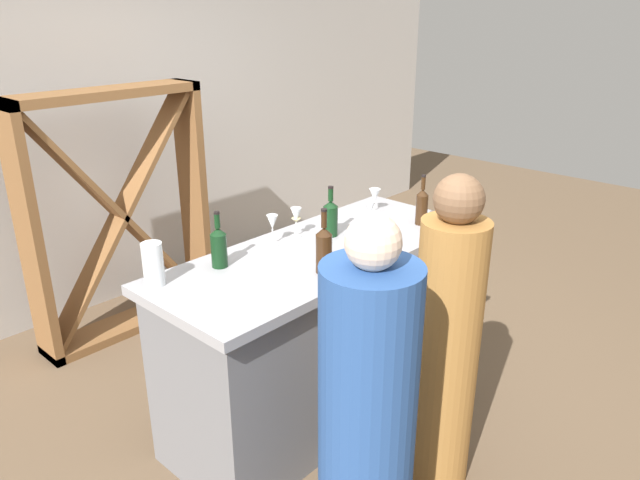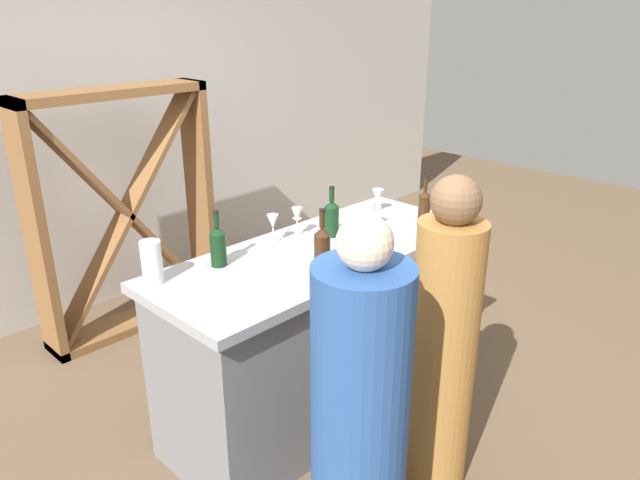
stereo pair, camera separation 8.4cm
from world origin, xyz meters
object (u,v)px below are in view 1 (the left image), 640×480
Objects in this scene: wine_bottle_leftmost_dark_green at (219,246)px; wine_bottle_second_right_amber_brown at (422,206)px; water_pitcher at (153,264)px; person_center_guest at (367,418)px; wine_glass_far_left at (272,223)px; wine_glass_near_right at (296,217)px; wine_glass_near_left at (370,208)px; wine_glass_near_center at (375,196)px; wine_rack at (120,216)px; wine_bottle_second_left_amber_brown at (324,248)px; person_left_guest at (446,348)px; wine_bottle_center_dark_green at (331,217)px.

wine_bottle_leftmost_dark_green is 1.24m from wine_bottle_second_right_amber_brown.
person_center_guest reaches higher than water_pitcher.
wine_glass_far_left is (0.37, 0.02, 0.01)m from wine_bottle_leftmost_dark_green.
wine_glass_near_right is 0.17m from wine_glass_far_left.
wine_bottle_leftmost_dark_green reaches higher than water_pitcher.
wine_glass_near_left is (-0.25, 0.18, 0.01)m from wine_bottle_second_right_amber_brown.
wine_bottle_second_right_amber_brown is 0.34m from wine_glass_near_center.
wine_glass_near_center is (0.90, -1.48, 0.25)m from wine_rack.
person_left_guest is at bearing -71.62° from wine_bottle_second_left_amber_brown.
wine_bottle_second_left_amber_brown is 0.21× the size of person_center_guest.
water_pitcher is at bearing 177.14° from wine_glass_near_right.
wine_rack is 1.75m from wine_glass_near_center.
wine_glass_near_left is 0.60m from wine_glass_far_left.
wine_rack reaches higher than wine_glass_far_left.
wine_glass_near_left is 0.97× the size of wine_glass_near_right.
wine_rack is 2.45m from person_left_guest.
wine_bottle_center_dark_green is 1.39× the size of water_pitcher.
wine_bottle_second_left_amber_brown is at bearing -177.61° from wine_bottle_second_right_amber_brown.
wine_bottle_second_left_amber_brown reaches higher than wine_bottle_leftmost_dark_green.
wine_bottle_center_dark_green reaches higher than water_pitcher.
wine_bottle_second_left_amber_brown is at bearing -141.92° from wine_bottle_center_dark_green.
wine_glass_near_left is at bearing -147.22° from wine_glass_near_center.
wine_bottle_second_left_amber_brown reaches higher than wine_glass_near_center.
wine_bottle_second_right_amber_brown is at bearing -31.85° from wine_glass_near_right.
wine_glass_near_left is at bearing -18.83° from wine_bottle_center_dark_green.
wine_glass_near_right is at bearing -79.29° from wine_rack.
person_left_guest is 1.01× the size of person_center_guest.
wine_bottle_leftmost_dark_green is at bearing -100.72° from wine_rack.
wine_glass_near_center is at bearing -4.97° from wine_glass_near_right.
wine_bottle_second_right_amber_brown is 1.45× the size of water_pitcher.
wine_bottle_leftmost_dark_green is at bearing -178.68° from wine_glass_near_right.
wine_bottle_leftmost_dark_green is 1.17m from person_left_guest.
wine_bottle_center_dark_green is at bearing -37.66° from person_center_guest.
wine_rack reaches higher than wine_bottle_second_right_amber_brown.
wine_glass_near_center is 0.89× the size of wine_glass_far_left.
wine_glass_far_left is at bearing 175.42° from wine_glass_near_center.
wine_glass_near_left is (0.93, -0.20, 0.01)m from wine_bottle_leftmost_dark_green.
wine_glass_near_left is at bearing -48.01° from person_center_guest.
water_pitcher is at bearing 176.25° from wine_glass_near_center.
wine_bottle_center_dark_green is 0.96× the size of wine_bottle_second_right_amber_brown.
wine_bottle_leftmost_dark_green is 0.34m from water_pitcher.
person_center_guest is (-1.30, -0.64, -0.41)m from wine_bottle_second_right_amber_brown.
person_center_guest is (-1.05, -0.82, -0.41)m from wine_glass_near_left.
wine_glass_near_right is at bearing 1.32° from wine_bottle_leftmost_dark_green.
wine_bottle_center_dark_green is at bearing -9.68° from wine_bottle_leftmost_dark_green.
wine_rack reaches higher than person_center_guest.
water_pitcher is (-0.71, 0.03, -0.02)m from wine_glass_far_left.
wine_bottle_second_left_amber_brown is 2.00× the size of wine_glass_near_left.
person_left_guest is (-0.68, -0.96, -0.37)m from wine_glass_near_center.
wine_glass_near_left is 0.29m from wine_glass_near_center.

